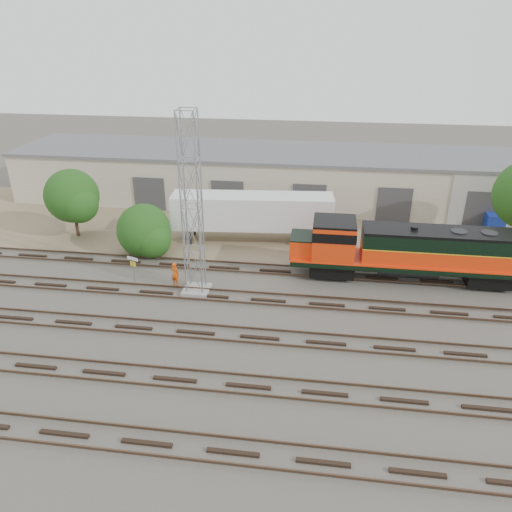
# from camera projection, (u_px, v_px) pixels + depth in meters

# --- Properties ---
(ground) EXTENTS (140.00, 140.00, 0.00)m
(ground) POSITION_uv_depth(u_px,v_px,m) (266.00, 313.00, 33.01)
(ground) COLOR #47423A
(ground) RESTS_ON ground
(dirt_strip) EXTENTS (80.00, 16.00, 0.02)m
(dirt_strip) POSITION_uv_depth(u_px,v_px,m) (285.00, 228.00, 46.43)
(dirt_strip) COLOR #726047
(dirt_strip) RESTS_ON ground
(tracks) EXTENTS (80.00, 20.40, 0.28)m
(tracks) POSITION_uv_depth(u_px,v_px,m) (260.00, 337.00, 30.30)
(tracks) COLOR black
(tracks) RESTS_ON ground
(warehouse) EXTENTS (58.40, 10.40, 5.30)m
(warehouse) POSITION_uv_depth(u_px,v_px,m) (293.00, 176.00, 52.43)
(warehouse) COLOR beige
(warehouse) RESTS_ON ground
(locomotive) EXTENTS (17.41, 3.05, 4.18)m
(locomotive) POSITION_uv_depth(u_px,v_px,m) (407.00, 251.00, 36.15)
(locomotive) COLOR black
(locomotive) RESTS_ON tracks
(signal_tower) EXTENTS (1.87, 1.87, 12.65)m
(signal_tower) POSITION_uv_depth(u_px,v_px,m) (192.00, 209.00, 33.05)
(signal_tower) COLOR gray
(signal_tower) RESTS_ON ground
(sign_post) EXTENTS (0.89, 0.36, 2.27)m
(sign_post) POSITION_uv_depth(u_px,v_px,m) (133.00, 265.00, 35.80)
(sign_post) COLOR gray
(sign_post) RESTS_ON ground
(worker) EXTENTS (0.77, 0.64, 1.80)m
(worker) POSITION_uv_depth(u_px,v_px,m) (175.00, 274.00, 36.11)
(worker) COLOR #E94F0C
(worker) RESTS_ON ground
(semi_trailer) EXTENTS (13.85, 3.95, 4.20)m
(semi_trailer) POSITION_uv_depth(u_px,v_px,m) (256.00, 213.00, 42.57)
(semi_trailer) COLOR silver
(semi_trailer) RESTS_ON ground
(dumpster_blue) EXTENTS (1.60, 1.50, 1.50)m
(dumpster_blue) POSITION_uv_depth(u_px,v_px,m) (494.00, 222.00, 45.83)
(dumpster_blue) COLOR navy
(dumpster_blue) RESTS_ON ground
(tree_west) EXTENTS (4.89, 4.65, 6.09)m
(tree_west) POSITION_uv_depth(u_px,v_px,m) (74.00, 198.00, 43.01)
(tree_west) COLOR #382619
(tree_west) RESTS_ON ground
(tree_mid) EXTENTS (4.63, 4.41, 4.41)m
(tree_mid) POSITION_uv_depth(u_px,v_px,m) (146.00, 233.00, 40.68)
(tree_mid) COLOR #382619
(tree_mid) RESTS_ON ground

